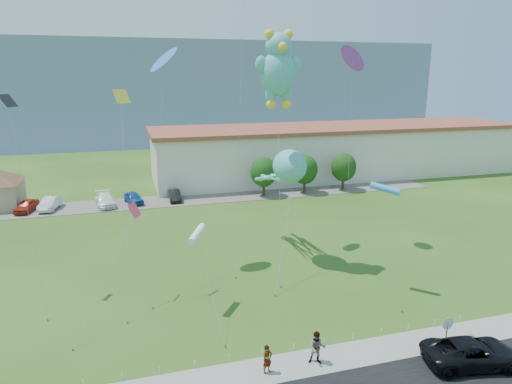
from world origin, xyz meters
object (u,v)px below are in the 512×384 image
stop_sign (447,327)px  parked_car_red (26,206)px  octopus_kite (285,171)px  suv (472,353)px  parked_car_blue (134,198)px  teddy_bear_kite (278,67)px  warehouse (338,150)px  parked_car_black (174,195)px  parked_car_white (105,200)px  parked_car_silver (50,203)px  pedestrian_right (317,348)px  pedestrian_left (267,359)px

stop_sign → parked_car_red: 48.98m
octopus_kite → suv: bearing=-75.8°
parked_car_blue → teddy_bear_kite: size_ratio=0.21×
teddy_bear_kite → parked_car_red: bearing=136.4°
warehouse → parked_car_red: warehouse is taller
warehouse → suv: bearing=-107.6°
parked_car_black → teddy_bear_kite: (6.40, -23.19, 16.05)m
parked_car_white → teddy_bear_kite: size_ratio=0.27×
warehouse → octopus_kite: octopus_kite is taller
parked_car_silver → parked_car_white: bearing=11.3°
warehouse → parked_car_blue: size_ratio=14.48×
parked_car_white → warehouse: bearing=6.1°
parked_car_black → parked_car_blue: bearing=179.1°
parked_car_black → suv: bearing=-72.7°
stop_sign → parked_car_blue: stop_sign is taller
parked_car_white → parked_car_black: parked_car_white is taller
stop_sign → parked_car_black: size_ratio=0.60×
octopus_kite → teddy_bear_kite: (-1.25, -1.46, 8.85)m
pedestrian_right → parked_car_silver: pedestrian_right is taller
stop_sign → parked_car_silver: bearing=124.3°
octopus_kite → pedestrian_right: bearing=-103.1°
stop_sign → parked_car_white: stop_sign is taller
parked_car_blue → stop_sign: bearing=-82.7°
suv → pedestrian_left: bearing=88.1°
parked_car_red → parked_car_white: parked_car_white is taller
warehouse → parked_car_white: (-36.83, -9.10, -3.29)m
parked_car_red → teddy_bear_kite: 37.15m
stop_sign → parked_car_white: 44.09m
pedestrian_left → octopus_kite: 18.90m
suv → warehouse: bearing=-7.0°
parked_car_blue → octopus_kite: octopus_kite is taller
suv → parked_car_white: suv is taller
stop_sign → octopus_kite: 18.90m
parked_car_silver → parked_car_black: parked_car_silver is taller
stop_sign → parked_car_black: stop_sign is taller
teddy_bear_kite → parked_car_silver: bearing=132.9°
warehouse → parked_car_blue: (-33.33, -8.91, -3.35)m
pedestrian_right → teddy_bear_kite: teddy_bear_kite is taller
warehouse → parked_car_black: 29.69m
suv → parked_car_red: size_ratio=1.31×
parked_car_silver → parked_car_black: size_ratio=1.10×
pedestrian_left → parked_car_silver: pedestrian_left is taller
pedestrian_left → octopus_kite: size_ratio=0.13×
pedestrian_right → suv: bearing=3.3°
parked_car_red → pedestrian_right: bearing=-45.3°
teddy_bear_kite → warehouse: bearing=56.0°
warehouse → stop_sign: bearing=-108.9°
parked_car_red → parked_car_white: 9.13m
pedestrian_left → parked_car_blue: size_ratio=0.40×
suv → pedestrian_right: 8.87m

